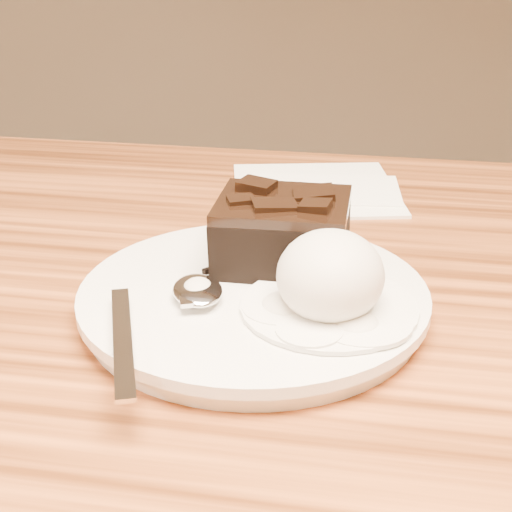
% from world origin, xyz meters
% --- Properties ---
extents(plate, '(0.24, 0.24, 0.02)m').
position_xyz_m(plate, '(0.02, 0.02, 0.76)').
color(plate, white).
rests_on(plate, dining_table).
extents(brownie, '(0.09, 0.08, 0.04)m').
position_xyz_m(brownie, '(0.03, 0.06, 0.79)').
color(brownie, black).
rests_on(brownie, plate).
extents(ice_cream_scoop, '(0.07, 0.07, 0.06)m').
position_xyz_m(ice_cream_scoop, '(0.07, -0.01, 0.79)').
color(ice_cream_scoop, silver).
rests_on(ice_cream_scoop, plate).
extents(melt_puddle, '(0.12, 0.12, 0.00)m').
position_xyz_m(melt_puddle, '(0.07, -0.01, 0.77)').
color(melt_puddle, white).
rests_on(melt_puddle, plate).
extents(spoon, '(0.10, 0.19, 0.01)m').
position_xyz_m(spoon, '(-0.01, -0.01, 0.77)').
color(spoon, silver).
rests_on(spoon, plate).
extents(napkin, '(0.19, 0.19, 0.01)m').
position_xyz_m(napkin, '(0.04, 0.27, 0.75)').
color(napkin, white).
rests_on(napkin, dining_table).
extents(crumb_a, '(0.01, 0.01, 0.00)m').
position_xyz_m(crumb_a, '(-0.01, -0.00, 0.77)').
color(crumb_a, black).
rests_on(crumb_a, plate).
extents(crumb_b, '(0.01, 0.01, 0.00)m').
position_xyz_m(crumb_b, '(0.03, 0.02, 0.77)').
color(crumb_b, black).
rests_on(crumb_b, plate).
extents(crumb_c, '(0.01, 0.01, 0.00)m').
position_xyz_m(crumb_c, '(-0.02, 0.03, 0.77)').
color(crumb_c, black).
rests_on(crumb_c, plate).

